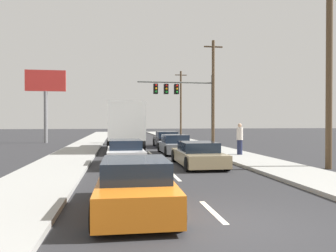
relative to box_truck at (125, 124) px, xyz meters
name	(u,v)px	position (x,y,z in m)	size (l,w,h in m)	color
ground_plane	(141,144)	(1.63, 7.19, -1.99)	(140.00, 140.00, 0.00)	#2B2B2D
sidewalk_right	(204,147)	(6.57, 2.19, -1.92)	(2.78, 80.00, 0.14)	#9E9E99
sidewalk_left	(82,148)	(-3.31, 2.19, -1.92)	(2.78, 80.00, 0.14)	#9E9E99
lane_markings	(144,147)	(1.63, 3.22, -1.98)	(0.14, 52.00, 0.01)	silver
box_truck	(125,124)	(0.00, 0.00, 0.00)	(2.57, 8.29, 3.45)	white
car_white	(125,153)	(-0.21, -8.11, -1.40)	(1.87, 4.25, 1.26)	white
car_orange	(135,187)	(-0.18, -16.40, -1.41)	(1.89, 4.16, 1.26)	orange
car_black	(166,140)	(3.55, 3.21, -1.38)	(2.01, 4.57, 1.31)	black
car_gray	(175,145)	(3.20, -2.83, -1.40)	(1.91, 4.11, 1.28)	slate
car_tan	(198,155)	(3.27, -8.84, -1.45)	(1.99, 4.61, 1.16)	tan
traffic_signal_mast	(179,93)	(5.25, 6.68, 2.91)	(7.40, 0.69, 6.70)	#595B56
utility_pole_near	(329,69)	(8.85, -10.78, 2.52)	(1.80, 0.28, 8.73)	brown
utility_pole_mid	(213,91)	(8.43, 5.77, 3.08)	(1.80, 0.28, 9.84)	brown
utility_pole_far	(181,103)	(9.06, 24.89, 3.10)	(1.80, 0.28, 9.88)	brown
roadside_billboard	(46,91)	(-7.72, 10.29, 3.25)	(3.95, 0.36, 7.35)	slate
pedestrian_near_corner	(240,139)	(6.79, -5.24, -0.89)	(0.38, 0.38, 1.90)	#1E233F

